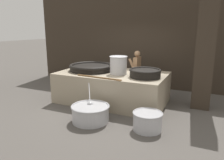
# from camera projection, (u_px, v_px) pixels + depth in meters

# --- Properties ---
(ground_plane) EXTENTS (60.00, 60.00, 0.00)m
(ground_plane) POSITION_uv_depth(u_px,v_px,m) (112.00, 101.00, 6.82)
(ground_plane) COLOR #56514C
(back_wall) EXTENTS (8.72, 0.24, 3.76)m
(back_wall) POSITION_uv_depth(u_px,v_px,m) (137.00, 37.00, 8.38)
(back_wall) COLOR #382D23
(back_wall) RESTS_ON ground_plane
(support_pillar) EXTENTS (0.49, 0.49, 3.76)m
(support_pillar) POSITION_uv_depth(u_px,v_px,m) (206.00, 41.00, 5.88)
(support_pillar) COLOR #382D23
(support_pillar) RESTS_ON ground_plane
(hearth_platform) EXTENTS (3.23, 1.83, 0.91)m
(hearth_platform) POSITION_uv_depth(u_px,v_px,m) (112.00, 87.00, 6.71)
(hearth_platform) COLOR tan
(hearth_platform) RESTS_ON ground_plane
(giant_wok_near) EXTENTS (1.40, 1.40, 0.20)m
(giant_wok_near) POSITION_uv_depth(u_px,v_px,m) (91.00, 67.00, 6.92)
(giant_wok_near) COLOR black
(giant_wok_near) RESTS_ON hearth_platform
(giant_wok_far) EXTENTS (0.87, 0.87, 0.23)m
(giant_wok_far) POSITION_uv_depth(u_px,v_px,m) (145.00, 73.00, 5.97)
(giant_wok_far) COLOR black
(giant_wok_far) RESTS_ON hearth_platform
(stock_pot) EXTENTS (0.53, 0.53, 0.53)m
(stock_pot) POSITION_uv_depth(u_px,v_px,m) (118.00, 65.00, 6.37)
(stock_pot) COLOR silver
(stock_pot) RESTS_ON hearth_platform
(stirring_paddle) EXTENTS (1.38, 0.18, 0.04)m
(stirring_paddle) POSITION_uv_depth(u_px,v_px,m) (100.00, 78.00, 5.87)
(stirring_paddle) COLOR brown
(stirring_paddle) RESTS_ON hearth_platform
(cook) EXTENTS (0.34, 0.54, 1.48)m
(cook) POSITION_uv_depth(u_px,v_px,m) (137.00, 70.00, 7.56)
(cook) COLOR #9E7551
(cook) RESTS_ON ground_plane
(prep_bowl_vegetables) EXTENTS (0.94, 1.11, 0.79)m
(prep_bowl_vegetables) POSITION_uv_depth(u_px,v_px,m) (90.00, 112.00, 5.30)
(prep_bowl_vegetables) COLOR #B7B7BC
(prep_bowl_vegetables) RESTS_ON ground_plane
(prep_bowl_meat) EXTENTS (0.67, 0.67, 0.42)m
(prep_bowl_meat) POSITION_uv_depth(u_px,v_px,m) (147.00, 120.00, 4.85)
(prep_bowl_meat) COLOR #B7B7BC
(prep_bowl_meat) RESTS_ON ground_plane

